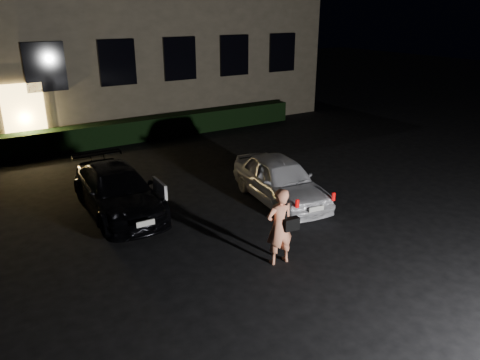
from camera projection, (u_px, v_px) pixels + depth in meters
ground at (298, 254)px, 10.02m from camera, size 80.00×80.00×0.00m
hedge at (127, 131)px, 18.18m from camera, size 15.00×0.70×0.85m
sedan at (118, 191)px, 11.91m from camera, size 1.76×4.09×1.15m
hatch at (280, 180)px, 12.55m from camera, size 1.91×3.75×1.22m
man at (280, 226)px, 9.41m from camera, size 0.68×0.45×1.64m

